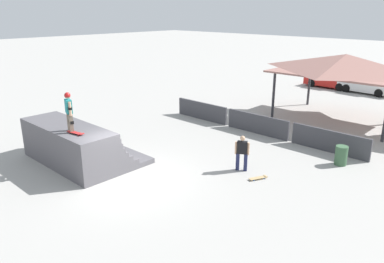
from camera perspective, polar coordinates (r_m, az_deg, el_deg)
The scene contains 11 objects.
ground_plane at distance 15.15m, azimuth -9.88°, elevation -7.23°, with size 160.00×160.00×0.00m, color #A3A09B.
quarter_pipe_ramp at distance 17.07m, azimuth -17.33°, elevation -2.07°, with size 5.13×3.49×1.75m.
skater_on_deck at distance 15.50m, azimuth -18.26°, elevation 3.22°, with size 0.69×0.35×1.60m.
skateboard_on_deck at distance 15.36m, azimuth -17.28°, elevation -0.18°, with size 0.86×0.33×0.09m.
bystander_walking at distance 15.57m, azimuth 7.63°, elevation -3.01°, with size 0.58×0.39×1.52m.
skateboard_on_ground at distance 15.18m, azimuth 10.14°, elevation -6.95°, with size 0.51×0.78×0.09m.
barrier_fence at distance 20.50m, azimuth 9.92°, elevation 1.13°, with size 11.84×0.12×1.05m.
pavilion_shelter at distance 23.83m, azimuth 22.36°, elevation 9.46°, with size 7.61×5.48×3.97m.
trash_bin at distance 17.38m, azimuth 21.77°, elevation -3.41°, with size 0.52×0.52×0.85m, color #385B3D.
parked_car_red at distance 34.53m, azimuth 20.22°, elevation 7.30°, with size 4.13×1.81×1.27m.
parked_car_white at distance 33.27m, azimuth 25.06°, elevation 6.35°, with size 4.34×2.00×1.27m.
Camera 1 is at (11.13, -8.03, 6.41)m, focal length 35.00 mm.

